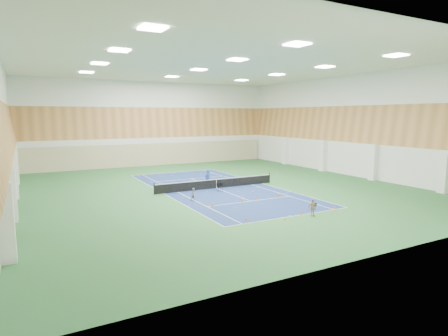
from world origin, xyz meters
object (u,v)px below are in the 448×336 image
object	(u,v)px
child_court	(194,194)
child_apron	(313,208)
coach	(208,179)
ball_cart	(220,187)
tennis_net	(216,183)

from	to	relation	value
child_court	child_apron	world-z (taller)	child_apron
child_apron	coach	bearing A→B (deg)	111.62
child_apron	ball_cart	bearing A→B (deg)	112.14
child_court	ball_cart	xyz separation A→B (m)	(3.68, 2.28, -0.12)
child_court	child_apron	bearing A→B (deg)	-82.46
ball_cart	child_apron	bearing A→B (deg)	-74.82
tennis_net	coach	xyz separation A→B (m)	(-0.67, 0.66, 0.37)
tennis_net	child_court	xyz separation A→B (m)	(-4.11, -3.78, -0.01)
child_court	child_apron	size ratio (longest dim) A/B	0.86
tennis_net	child_court	size ratio (longest dim) A/B	11.96
tennis_net	coach	world-z (taller)	coach
tennis_net	coach	distance (m)	1.01
tennis_net	ball_cart	bearing A→B (deg)	-105.96
ball_cart	coach	bearing A→B (deg)	102.01
child_apron	ball_cart	size ratio (longest dim) A/B	1.51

